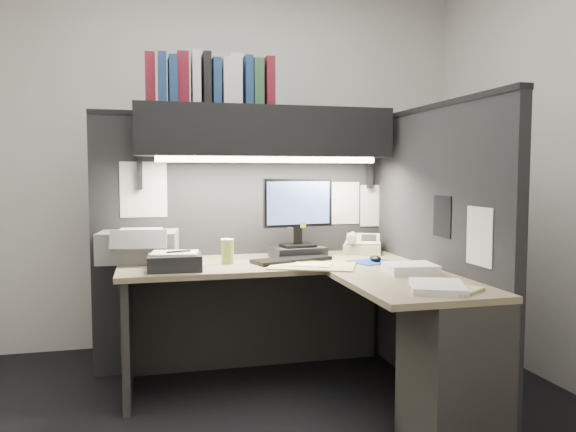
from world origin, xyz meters
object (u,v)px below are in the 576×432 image
object	(u,v)px
telephone	(362,246)
printer	(139,246)
overhead_shelf	(264,132)
notebook_stack	(175,262)
coffee_cup	(227,252)
keyboard	(292,260)
desk	(352,331)
monitor	(298,226)

from	to	relation	value
telephone	printer	bearing A→B (deg)	-157.65
overhead_shelf	notebook_stack	xyz separation A→B (m)	(-0.57, -0.35, -0.73)
overhead_shelf	printer	size ratio (longest dim) A/B	3.48
coffee_cup	telephone	bearing A→B (deg)	13.75
keyboard	notebook_stack	size ratio (longest dim) A/B	1.70
keyboard	coffee_cup	distance (m)	0.38
desk	printer	size ratio (longest dim) A/B	3.82
desk	monitor	xyz separation A→B (m)	(-0.10, 0.69, 0.48)
desk	overhead_shelf	distance (m)	1.33
overhead_shelf	notebook_stack	world-z (taller)	overhead_shelf
monitor	telephone	distance (m)	0.48
monitor	notebook_stack	distance (m)	0.83
desk	notebook_stack	size ratio (longest dim) A/B	6.03
desk	notebook_stack	bearing A→B (deg)	155.31
coffee_cup	notebook_stack	world-z (taller)	coffee_cup
desk	telephone	world-z (taller)	telephone
printer	coffee_cup	bearing A→B (deg)	-19.82
printer	keyboard	bearing A→B (deg)	-10.08
coffee_cup	monitor	bearing A→B (deg)	17.99
desk	overhead_shelf	bearing A→B (deg)	111.79
monitor	desk	bearing A→B (deg)	-89.81
desk	notebook_stack	xyz separation A→B (m)	(-0.87, 0.40, 0.33)
overhead_shelf	keyboard	size ratio (longest dim) A/B	3.24
keyboard	coffee_cup	bearing A→B (deg)	158.56
monitor	keyboard	xyz separation A→B (m)	(-0.08, -0.17, -0.18)
desk	coffee_cup	size ratio (longest dim) A/B	12.76
coffee_cup	notebook_stack	distance (m)	0.33
monitor	keyboard	world-z (taller)	monitor
monitor	coffee_cup	size ratio (longest dim) A/B	3.65
overhead_shelf	desk	bearing A→B (deg)	-68.21
telephone	printer	world-z (taller)	printer
keyboard	monitor	bearing A→B (deg)	44.78
telephone	coffee_cup	xyz separation A→B (m)	(-0.92, -0.22, 0.02)
overhead_shelf	keyboard	world-z (taller)	overhead_shelf
monitor	telephone	world-z (taller)	monitor
keyboard	telephone	size ratio (longest dim) A/B	1.94
desk	monitor	distance (m)	0.85
notebook_stack	coffee_cup	bearing A→B (deg)	24.75
monitor	overhead_shelf	bearing A→B (deg)	153.31
telephone	coffee_cup	size ratio (longest dim) A/B	1.85
keyboard	overhead_shelf	bearing A→B (deg)	97.37
coffee_cup	keyboard	bearing A→B (deg)	-2.73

